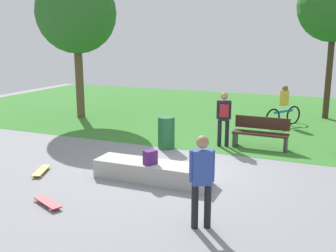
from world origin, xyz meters
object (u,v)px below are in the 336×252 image
Objects in this scene: backpack_on_ledge at (150,157)px; skateboard_spare at (41,171)px; skateboard_by_ledge at (47,202)px; trash_bin at (166,133)px; concrete_ledge at (152,171)px; tree_slender_maple at (76,14)px; tree_tall_oak at (335,5)px; skater_performing_trick at (202,175)px; park_bench_by_oak at (261,132)px; pedestrian_with_backpack at (224,115)px; cyclist_on_bicycle at (284,109)px.

backpack_on_ledge is 0.39× the size of skateboard_spare.
trash_bin is at bearing 82.96° from skateboard_by_ledge.
concrete_ledge is at bearing -74.25° from trash_bin.
backpack_on_ledge is 0.34× the size of trash_bin.
tree_slender_maple is 0.97× the size of tree_tall_oak.
tree_slender_maple is 6.04× the size of trash_bin.
tree_tall_oak is at bearing 57.60° from skateboard_spare.
skater_performing_trick is 5.47m from park_bench_by_oak.
backpack_on_ledge is at bearing 136.13° from skater_performing_trick.
pedestrian_with_backpack reaches higher than skater_performing_trick.
tree_tall_oak reaches higher than concrete_ledge.
park_bench_by_oak is (4.49, 4.28, 0.42)m from skateboard_spare.
concrete_ledge is at bearing -43.68° from tree_slender_maple.
cyclist_on_bicycle is (0.33, 8.84, -0.32)m from skater_performing_trick.
backpack_on_ledge is at bearing -102.34° from pedestrian_with_backpack.
skateboard_by_ledge is at bearing 174.53° from backpack_on_ledge.
skater_performing_trick is at bearing -90.82° from park_bench_by_oak.
tree_slender_maple is at bearing 136.32° from concrete_ledge.
backpack_on_ledge is 10.56m from tree_tall_oak.
skateboard_spare is (-4.41, 1.17, -0.89)m from skater_performing_trick.
backpack_on_ledge reaches higher than skateboard_spare.
concrete_ledge is at bearing -103.00° from pedestrian_with_backpack.
cyclist_on_bicycle is (4.74, 7.67, 0.57)m from skateboard_spare.
skateboard_spare is 0.54× the size of cyclist_on_bicycle.
trash_bin is (-4.23, -6.54, -3.93)m from tree_tall_oak.
skater_performing_trick reaches higher than skateboard_by_ledge.
backpack_on_ledge is 0.21× the size of cyclist_on_bicycle.
trash_bin is (-2.47, 4.35, -0.48)m from skater_performing_trick.
skateboard_spare is 3.74m from trash_bin.
cyclist_on_bicycle is at bearing 58.26° from skateboard_spare.
skateboard_spare is 0.14× the size of tree_tall_oak.
skateboard_by_ledge is 0.50× the size of park_bench_by_oak.
skateboard_spare is 0.51× the size of park_bench_by_oak.
tree_slender_maple is at bearing 74.24° from backpack_on_ledge.
backpack_on_ledge is 7.46m from cyclist_on_bicycle.
skateboard_spare is 9.03m from cyclist_on_bicycle.
park_bench_by_oak is (3.12, 5.72, 0.42)m from skateboard_by_ledge.
skater_performing_trick is at bearing -105.42° from backpack_on_ledge.
pedestrian_with_backpack is (0.78, 3.37, 0.77)m from concrete_ledge.
pedestrian_with_backpack is at bearing -18.04° from tree_slender_maple.
skateboard_spare is at bearing -130.78° from pedestrian_with_backpack.
tree_tall_oak is at bearing 57.11° from trash_bin.
tree_slender_maple is (-4.46, 7.55, 4.03)m from skateboard_by_ledge.
backpack_on_ledge is at bearing -106.11° from cyclist_on_bicycle.
skateboard_spare is 0.50× the size of pedestrian_with_backpack.
concrete_ledge reaches higher than skateboard_spare.
skateboard_spare is (-2.67, -0.50, -0.51)m from backpack_on_ledge.
park_bench_by_oak is at bearing 43.62° from skateboard_spare.
tree_slender_maple is at bearing -168.75° from cyclist_on_bicycle.
skater_performing_trick is 0.29× the size of tree_slender_maple.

